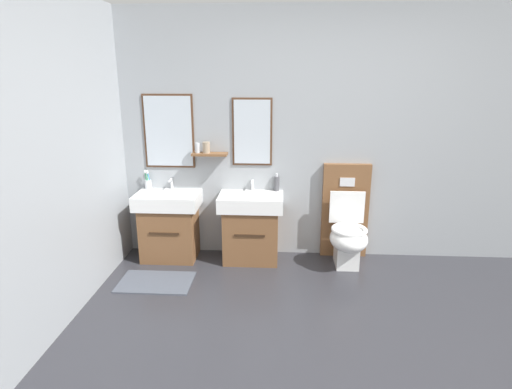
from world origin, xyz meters
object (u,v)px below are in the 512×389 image
vanity_sink_left (170,224)px  soap_dispenser (277,183)px  vanity_sink_right (251,225)px  toilet (347,228)px  toothbrush_cup (148,183)px

vanity_sink_left → soap_dispenser: 1.19m
vanity_sink_right → toilet: bearing=-0.7°
vanity_sink_right → soap_dispenser: bearing=32.1°
vanity_sink_right → toothbrush_cup: (-1.10, 0.15, 0.39)m
toilet → toothbrush_cup: 2.12m
toilet → soap_dispenser: bearing=166.6°
vanity_sink_left → vanity_sink_right: (0.86, 0.00, 0.00)m
vanity_sink_left → toilet: 1.83m
toothbrush_cup → soap_dispenser: size_ratio=1.09×
toilet → toothbrush_cup: size_ratio=4.94×
vanity_sink_right → toilet: (0.97, -0.01, 0.00)m
vanity_sink_left → soap_dispenser: (1.11, 0.16, 0.41)m
toilet → soap_dispenser: (-0.72, 0.17, 0.41)m
vanity_sink_right → toothbrush_cup: size_ratio=3.49×
vanity_sink_right → toilet: 0.97m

